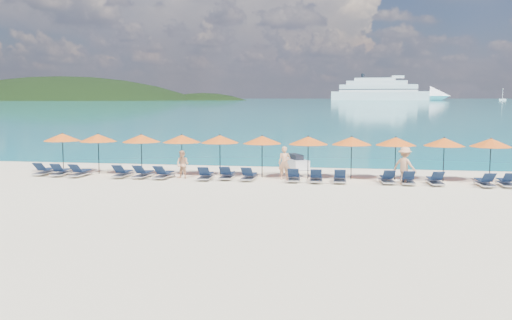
# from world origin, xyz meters

# --- Properties ---
(ground) EXTENTS (1400.00, 1400.00, 0.00)m
(ground) POSITION_xyz_m (0.00, 0.00, 0.00)
(ground) COLOR beige
(sea) EXTENTS (1600.00, 1300.00, 0.01)m
(sea) POSITION_xyz_m (0.00, 660.00, 0.01)
(sea) COLOR #1FA9B2
(sea) RESTS_ON ground
(headland_main) EXTENTS (374.00, 242.00, 126.50)m
(headland_main) POSITION_xyz_m (-300.00, 540.00, -38.00)
(headland_main) COLOR black
(headland_main) RESTS_ON ground
(headland_small) EXTENTS (162.00, 126.00, 85.50)m
(headland_small) POSITION_xyz_m (-150.00, 560.00, -35.00)
(headland_small) COLOR black
(headland_small) RESTS_ON ground
(cruise_ship) EXTENTS (122.53, 36.95, 33.69)m
(cruise_ship) POSITION_xyz_m (44.31, 593.80, 8.77)
(cruise_ship) COLOR white
(cruise_ship) RESTS_ON ground
(sailboat_near) EXTENTS (6.61, 2.20, 12.12)m
(sailboat_near) POSITION_xyz_m (148.97, 565.02, 1.24)
(sailboat_near) COLOR white
(sailboat_near) RESTS_ON ground
(jetski) EXTENTS (1.88, 2.54, 0.85)m
(jetski) POSITION_xyz_m (1.34, 9.38, 0.35)
(jetski) COLOR silver
(jetski) RESTS_ON ground
(beachgoer_a) EXTENTS (0.65, 0.44, 1.74)m
(beachgoer_a) POSITION_xyz_m (1.20, 4.77, 0.87)
(beachgoer_a) COLOR tan
(beachgoer_a) RESTS_ON ground
(beachgoer_b) EXTENTS (0.80, 0.58, 1.49)m
(beachgoer_b) POSITION_xyz_m (-4.13, 4.24, 0.74)
(beachgoer_b) COLOR tan
(beachgoer_b) RESTS_ON ground
(beachgoer_c) EXTENTS (1.31, 1.10, 1.86)m
(beachgoer_c) POSITION_xyz_m (7.22, 4.14, 0.93)
(beachgoer_c) COLOR tan
(beachgoer_c) RESTS_ON ground
(umbrella_0) EXTENTS (2.10, 2.10, 2.28)m
(umbrella_0) POSITION_xyz_m (-11.51, 5.41, 2.02)
(umbrella_0) COLOR black
(umbrella_0) RESTS_ON ground
(umbrella_1) EXTENTS (2.10, 2.10, 2.28)m
(umbrella_1) POSITION_xyz_m (-9.30, 5.28, 2.02)
(umbrella_1) COLOR black
(umbrella_1) RESTS_ON ground
(umbrella_2) EXTENTS (2.10, 2.10, 2.28)m
(umbrella_2) POSITION_xyz_m (-6.79, 5.31, 2.02)
(umbrella_2) COLOR black
(umbrella_2) RESTS_ON ground
(umbrella_3) EXTENTS (2.10, 2.10, 2.28)m
(umbrella_3) POSITION_xyz_m (-4.52, 5.43, 2.02)
(umbrella_3) COLOR black
(umbrella_3) RESTS_ON ground
(umbrella_4) EXTENTS (2.10, 2.10, 2.28)m
(umbrella_4) POSITION_xyz_m (-2.40, 5.49, 2.02)
(umbrella_4) COLOR black
(umbrella_4) RESTS_ON ground
(umbrella_5) EXTENTS (2.10, 2.10, 2.28)m
(umbrella_5) POSITION_xyz_m (-0.07, 5.37, 2.02)
(umbrella_5) COLOR black
(umbrella_5) RESTS_ON ground
(umbrella_6) EXTENTS (2.10, 2.10, 2.28)m
(umbrella_6) POSITION_xyz_m (2.39, 5.29, 2.02)
(umbrella_6) COLOR black
(umbrella_6) RESTS_ON ground
(umbrella_7) EXTENTS (2.10, 2.10, 2.28)m
(umbrella_7) POSITION_xyz_m (4.62, 5.45, 2.02)
(umbrella_7) COLOR black
(umbrella_7) RESTS_ON ground
(umbrella_8) EXTENTS (2.10, 2.10, 2.28)m
(umbrella_8) POSITION_xyz_m (6.86, 5.51, 2.02)
(umbrella_8) COLOR black
(umbrella_8) RESTS_ON ground
(umbrella_9) EXTENTS (2.10, 2.10, 2.28)m
(umbrella_9) POSITION_xyz_m (9.26, 5.51, 2.02)
(umbrella_9) COLOR black
(umbrella_9) RESTS_ON ground
(umbrella_10) EXTENTS (2.10, 2.10, 2.28)m
(umbrella_10) POSITION_xyz_m (11.48, 5.40, 2.02)
(umbrella_10) COLOR black
(umbrella_10) RESTS_ON ground
(lounger_0) EXTENTS (0.64, 1.71, 0.66)m
(lounger_0) POSITION_xyz_m (-12.03, 4.29, 0.24)
(lounger_0) COLOR silver
(lounger_0) RESTS_ON ground
(lounger_1) EXTENTS (0.76, 1.75, 0.66)m
(lounger_1) POSITION_xyz_m (-10.97, 4.11, 0.24)
(lounger_1) COLOR silver
(lounger_1) RESTS_ON ground
(lounger_2) EXTENTS (0.68, 1.72, 0.66)m
(lounger_2) POSITION_xyz_m (-9.81, 4.03, 0.24)
(lounger_2) COLOR silver
(lounger_2) RESTS_ON ground
(lounger_3) EXTENTS (0.63, 1.70, 0.66)m
(lounger_3) POSITION_xyz_m (-7.42, 4.11, 0.24)
(lounger_3) COLOR silver
(lounger_3) RESTS_ON ground
(lounger_4) EXTENTS (0.73, 1.74, 0.66)m
(lounger_4) POSITION_xyz_m (-6.26, 4.10, 0.24)
(lounger_4) COLOR silver
(lounger_4) RESTS_ON ground
(lounger_5) EXTENTS (0.76, 1.75, 0.66)m
(lounger_5) POSITION_xyz_m (-5.10, 4.03, 0.24)
(lounger_5) COLOR silver
(lounger_5) RESTS_ON ground
(lounger_6) EXTENTS (0.72, 1.73, 0.66)m
(lounger_6) POSITION_xyz_m (-2.81, 3.97, 0.24)
(lounger_6) COLOR silver
(lounger_6) RESTS_ON ground
(lounger_7) EXTENTS (0.67, 1.72, 0.66)m
(lounger_7) POSITION_xyz_m (-1.76, 4.34, 0.24)
(lounger_7) COLOR silver
(lounger_7) RESTS_ON ground
(lounger_8) EXTENTS (0.67, 1.72, 0.66)m
(lounger_8) POSITION_xyz_m (-0.57, 4.18, 0.24)
(lounger_8) COLOR silver
(lounger_8) RESTS_ON ground
(lounger_9) EXTENTS (0.70, 1.73, 0.66)m
(lounger_9) POSITION_xyz_m (1.76, 4.13, 0.24)
(lounger_9) COLOR silver
(lounger_9) RESTS_ON ground
(lounger_10) EXTENTS (0.70, 1.73, 0.66)m
(lounger_10) POSITION_xyz_m (2.89, 4.08, 0.24)
(lounger_10) COLOR silver
(lounger_10) RESTS_ON ground
(lounger_11) EXTENTS (0.68, 1.72, 0.66)m
(lounger_11) POSITION_xyz_m (4.07, 4.15, 0.24)
(lounger_11) COLOR silver
(lounger_11) RESTS_ON ground
(lounger_12) EXTENTS (0.78, 1.75, 0.66)m
(lounger_12) POSITION_xyz_m (6.40, 4.27, 0.24)
(lounger_12) COLOR silver
(lounger_12) RESTS_ON ground
(lounger_13) EXTENTS (0.67, 1.72, 0.66)m
(lounger_13) POSITION_xyz_m (7.36, 4.15, 0.24)
(lounger_13) COLOR silver
(lounger_13) RESTS_ON ground
(lounger_14) EXTENTS (0.76, 1.75, 0.66)m
(lounger_14) POSITION_xyz_m (8.68, 4.17, 0.24)
(lounger_14) COLOR silver
(lounger_14) RESTS_ON ground
(lounger_15) EXTENTS (0.77, 1.75, 0.66)m
(lounger_15) POSITION_xyz_m (10.96, 3.99, 0.24)
(lounger_15) COLOR silver
(lounger_15) RESTS_ON ground
(lounger_16) EXTENTS (0.64, 1.71, 0.66)m
(lounger_16) POSITION_xyz_m (11.98, 4.17, 0.24)
(lounger_16) COLOR silver
(lounger_16) RESTS_ON ground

